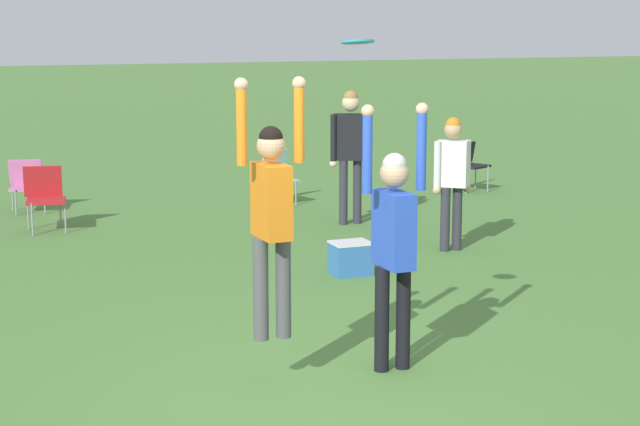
# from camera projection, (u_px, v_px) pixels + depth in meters

# --- Properties ---
(ground_plane) EXTENTS (120.00, 120.00, 0.00)m
(ground_plane) POSITION_uv_depth(u_px,v_px,m) (321.00, 393.00, 8.26)
(ground_plane) COLOR #4C7A38
(person_jumping) EXTENTS (0.56, 0.42, 2.03)m
(person_jumping) POSITION_uv_depth(u_px,v_px,m) (271.00, 203.00, 8.16)
(person_jumping) COLOR #4C4C51
(person_jumping) RESTS_ON ground_plane
(person_defending) EXTENTS (0.58, 0.43, 2.19)m
(person_defending) POSITION_uv_depth(u_px,v_px,m) (394.00, 231.00, 8.61)
(person_defending) COLOR black
(person_defending) RESTS_ON ground_plane
(frisbee) EXTENTS (0.26, 0.26, 0.05)m
(frisbee) POSITION_uv_depth(u_px,v_px,m) (358.00, 42.00, 8.19)
(frisbee) COLOR #2D9EDB
(camping_chair_0) EXTENTS (0.64, 0.69, 0.80)m
(camping_chair_0) POSITION_uv_depth(u_px,v_px,m) (469.00, 161.00, 17.88)
(camping_chair_0) COLOR gray
(camping_chair_0) RESTS_ON ground_plane
(camping_chair_1) EXTENTS (0.59, 0.63, 0.87)m
(camping_chair_1) POSITION_uv_depth(u_px,v_px,m) (45.00, 193.00, 14.52)
(camping_chair_1) COLOR gray
(camping_chair_1) RESTS_ON ground_plane
(camping_chair_3) EXTENTS (0.62, 0.67, 0.83)m
(camping_chair_3) POSITION_uv_depth(u_px,v_px,m) (277.00, 174.00, 16.66)
(camping_chair_3) COLOR gray
(camping_chair_3) RESTS_ON ground_plane
(camping_chair_4) EXTENTS (0.61, 0.65, 0.77)m
(camping_chair_4) POSITION_uv_depth(u_px,v_px,m) (27.00, 182.00, 15.94)
(camping_chair_4) COLOR gray
(camping_chair_4) RESTS_ON ground_plane
(person_spectator_near) EXTENTS (0.63, 0.38, 1.88)m
(person_spectator_near) POSITION_uv_depth(u_px,v_px,m) (351.00, 142.00, 14.85)
(person_spectator_near) COLOR #2D2D38
(person_spectator_near) RESTS_ON ground_plane
(person_spectator_far) EXTENTS (0.53, 0.39, 1.66)m
(person_spectator_far) POSITION_uv_depth(u_px,v_px,m) (452.00, 172.00, 13.16)
(person_spectator_far) COLOR #2D2D38
(person_spectator_far) RESTS_ON ground_plane
(cooler_box) EXTENTS (0.44, 0.35, 0.38)m
(cooler_box) POSITION_uv_depth(u_px,v_px,m) (351.00, 258.00, 12.06)
(cooler_box) COLOR #336BB7
(cooler_box) RESTS_ON ground_plane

